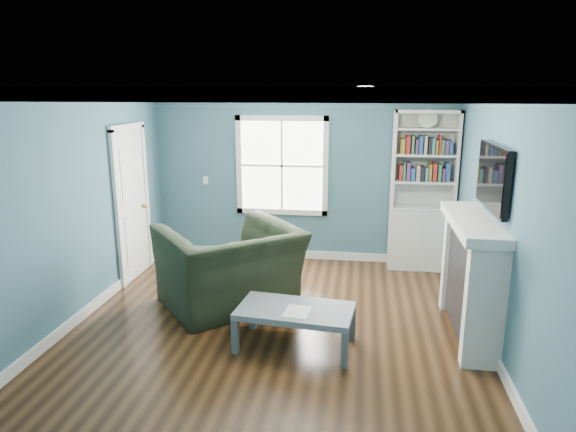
# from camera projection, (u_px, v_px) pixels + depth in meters

# --- Properties ---
(floor) EXTENTS (5.00, 5.00, 0.00)m
(floor) POSITION_uv_depth(u_px,v_px,m) (275.00, 330.00, 5.66)
(floor) COLOR black
(floor) RESTS_ON ground
(room_walls) EXTENTS (5.00, 5.00, 5.00)m
(room_walls) POSITION_uv_depth(u_px,v_px,m) (274.00, 189.00, 5.28)
(room_walls) COLOR #3C697C
(room_walls) RESTS_ON ground
(trim) EXTENTS (4.50, 5.00, 2.60)m
(trim) POSITION_uv_depth(u_px,v_px,m) (274.00, 221.00, 5.36)
(trim) COLOR white
(trim) RESTS_ON ground
(window) EXTENTS (1.40, 0.06, 1.50)m
(window) POSITION_uv_depth(u_px,v_px,m) (282.00, 166.00, 7.74)
(window) COLOR white
(window) RESTS_ON room_walls
(bookshelf) EXTENTS (0.90, 0.35, 2.31)m
(bookshelf) POSITION_uv_depth(u_px,v_px,m) (422.00, 207.00, 7.40)
(bookshelf) COLOR silver
(bookshelf) RESTS_ON ground
(fireplace) EXTENTS (0.44, 1.58, 1.30)m
(fireplace) POSITION_uv_depth(u_px,v_px,m) (471.00, 279.00, 5.41)
(fireplace) COLOR black
(fireplace) RESTS_ON ground
(tv) EXTENTS (0.06, 1.10, 0.65)m
(tv) POSITION_uv_depth(u_px,v_px,m) (493.00, 177.00, 5.13)
(tv) COLOR black
(tv) RESTS_ON fireplace
(door) EXTENTS (0.12, 0.98, 2.17)m
(door) POSITION_uv_depth(u_px,v_px,m) (132.00, 202.00, 7.05)
(door) COLOR silver
(door) RESTS_ON ground
(ceiling_fixture) EXTENTS (0.38, 0.38, 0.15)m
(ceiling_fixture) POSITION_uv_depth(u_px,v_px,m) (365.00, 93.00, 5.02)
(ceiling_fixture) COLOR white
(ceiling_fixture) RESTS_ON room_walls
(light_switch) EXTENTS (0.08, 0.01, 0.12)m
(light_switch) POSITION_uv_depth(u_px,v_px,m) (206.00, 180.00, 7.96)
(light_switch) COLOR white
(light_switch) RESTS_ON room_walls
(recliner) EXTENTS (1.79, 1.72, 1.32)m
(recliner) POSITION_uv_depth(u_px,v_px,m) (229.00, 254.00, 6.14)
(recliner) COLOR black
(recliner) RESTS_ON ground
(coffee_table) EXTENTS (1.23, 0.76, 0.42)m
(coffee_table) POSITION_uv_depth(u_px,v_px,m) (295.00, 313.00, 5.21)
(coffee_table) COLOR #505960
(coffee_table) RESTS_ON ground
(paper_sheet) EXTENTS (0.28, 0.33, 0.00)m
(paper_sheet) POSITION_uv_depth(u_px,v_px,m) (297.00, 312.00, 5.12)
(paper_sheet) COLOR white
(paper_sheet) RESTS_ON coffee_table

